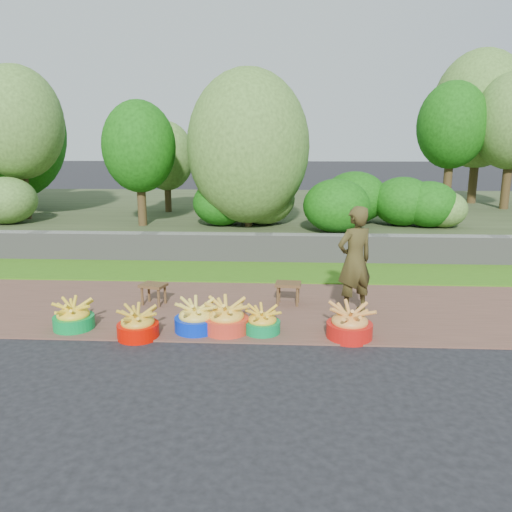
# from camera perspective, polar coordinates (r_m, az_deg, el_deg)

# --- Properties ---
(ground_plane) EXTENTS (120.00, 120.00, 0.00)m
(ground_plane) POSITION_cam_1_polar(r_m,az_deg,el_deg) (5.84, -0.76, -10.04)
(ground_plane) COLOR black
(ground_plane) RESTS_ON ground
(dirt_shoulder) EXTENTS (80.00, 2.50, 0.02)m
(dirt_shoulder) POSITION_cam_1_polar(r_m,az_deg,el_deg) (7.00, -0.07, -6.01)
(dirt_shoulder) COLOR brown
(dirt_shoulder) RESTS_ON ground
(grass_verge) EXTENTS (80.00, 1.50, 0.04)m
(grass_verge) POSITION_cam_1_polar(r_m,az_deg,el_deg) (8.91, 0.65, -1.81)
(grass_verge) COLOR #3A7315
(grass_verge) RESTS_ON ground
(retaining_wall) EXTENTS (80.00, 0.35, 0.55)m
(retaining_wall) POSITION_cam_1_polar(r_m,az_deg,el_deg) (9.68, 0.87, 0.92)
(retaining_wall) COLOR slate
(retaining_wall) RESTS_ON ground
(earth_bank) EXTENTS (80.00, 10.00, 0.50)m
(earth_bank) POSITION_cam_1_polar(r_m,az_deg,el_deg) (14.51, 1.63, 4.79)
(earth_bank) COLOR #3A4726
(earth_bank) RESTS_ON ground
(vegetation) EXTENTS (29.21, 7.61, 4.41)m
(vegetation) POSITION_cam_1_polar(r_m,az_deg,el_deg) (13.05, 4.60, 13.88)
(vegetation) COLOR #3E2F17
(vegetation) RESTS_ON earth_bank
(basin_a) EXTENTS (0.50, 0.50, 0.37)m
(basin_a) POSITION_cam_1_polar(r_m,az_deg,el_deg) (6.61, -20.14, -6.56)
(basin_a) COLOR #048834
(basin_a) RESTS_ON ground
(basin_b) EXTENTS (0.49, 0.49, 0.37)m
(basin_b) POSITION_cam_1_polar(r_m,az_deg,el_deg) (6.12, -13.35, -7.64)
(basin_b) COLOR #D30B00
(basin_b) RESTS_ON ground
(basin_c) EXTENTS (0.53, 0.53, 0.39)m
(basin_c) POSITION_cam_1_polar(r_m,az_deg,el_deg) (6.18, -6.87, -7.08)
(basin_c) COLOR #0328C9
(basin_c) RESTS_ON ground
(basin_d) EXTENTS (0.55, 0.55, 0.41)m
(basin_d) POSITION_cam_1_polar(r_m,az_deg,el_deg) (6.11, -3.43, -7.15)
(basin_d) COLOR red
(basin_d) RESTS_ON ground
(basin_e) EXTENTS (0.44, 0.44, 0.33)m
(basin_e) POSITION_cam_1_polar(r_m,az_deg,el_deg) (6.10, 0.72, -7.55)
(basin_e) COLOR #07843E
(basin_e) RESTS_ON ground
(basin_f) EXTENTS (0.54, 0.54, 0.40)m
(basin_f) POSITION_cam_1_polar(r_m,az_deg,el_deg) (6.03, 10.65, -7.65)
(basin_f) COLOR red
(basin_f) RESTS_ON ground
(stool_left) EXTENTS (0.40, 0.35, 0.30)m
(stool_left) POSITION_cam_1_polar(r_m,az_deg,el_deg) (7.22, -11.65, -3.61)
(stool_left) COLOR #50361D
(stool_left) RESTS_ON dirt_shoulder
(stool_right) EXTENTS (0.38, 0.30, 0.32)m
(stool_right) POSITION_cam_1_polar(r_m,az_deg,el_deg) (7.10, 3.70, -3.56)
(stool_right) COLOR #50361D
(stool_right) RESTS_ON dirt_shoulder
(vendor_woman) EXTENTS (0.63, 0.56, 1.45)m
(vendor_woman) POSITION_cam_1_polar(r_m,az_deg,el_deg) (6.74, 11.21, -0.49)
(vendor_woman) COLOR black
(vendor_woman) RESTS_ON dirt_shoulder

